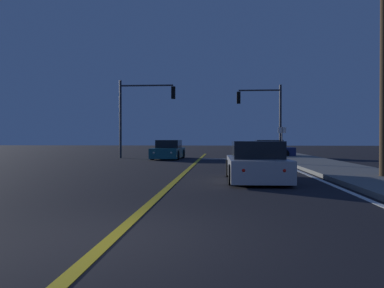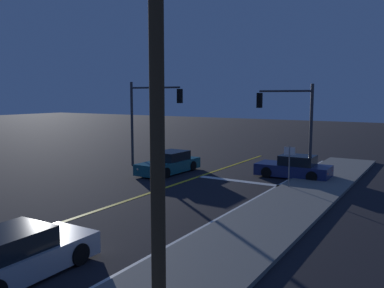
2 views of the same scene
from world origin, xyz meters
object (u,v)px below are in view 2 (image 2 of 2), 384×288
(car_far_approaching_teal, at_px, (169,164))
(car_mid_block_silver, at_px, (17,256))
(traffic_signal_near_right, at_px, (291,116))
(car_side_waiting_navy, at_px, (294,168))
(utility_pole_right, at_px, (157,84))
(traffic_signal_far_left, at_px, (149,110))
(street_sign_corner, at_px, (289,160))

(car_far_approaching_teal, bearing_deg, car_mid_block_silver, 110.80)
(car_mid_block_silver, relative_size, traffic_signal_near_right, 0.79)
(car_side_waiting_navy, bearing_deg, utility_pole_right, -173.63)
(car_side_waiting_navy, bearing_deg, car_far_approaching_teal, 109.30)
(car_mid_block_silver, distance_m, utility_pole_right, 6.29)
(car_far_approaching_teal, distance_m, car_mid_block_silver, 15.13)
(traffic_signal_near_right, bearing_deg, car_mid_block_silver, 82.94)
(car_mid_block_silver, bearing_deg, car_side_waiting_navy, 81.60)
(utility_pole_right, bearing_deg, car_mid_block_silver, -173.59)
(car_side_waiting_navy, height_order, traffic_signal_near_right, traffic_signal_near_right)
(car_far_approaching_teal, bearing_deg, traffic_signal_far_left, -19.93)
(street_sign_corner, bearing_deg, utility_pole_right, -83.98)
(car_far_approaching_teal, height_order, street_sign_corner, street_sign_corner)
(car_mid_block_silver, distance_m, traffic_signal_far_left, 17.10)
(car_side_waiting_navy, xyz_separation_m, street_sign_corner, (0.72, -3.17, 0.95))
(utility_pole_right, xyz_separation_m, street_sign_corner, (-1.40, 13.29, -3.56))
(car_side_waiting_navy, xyz_separation_m, car_mid_block_silver, (-2.24, -16.95, -0.00))
(car_far_approaching_teal, xyz_separation_m, car_mid_block_silver, (4.95, -14.30, -0.00))
(car_side_waiting_navy, relative_size, traffic_signal_near_right, 0.79)
(traffic_signal_near_right, relative_size, utility_pole_right, 0.56)
(car_side_waiting_navy, height_order, street_sign_corner, street_sign_corner)
(car_far_approaching_teal, relative_size, utility_pole_right, 0.48)
(car_far_approaching_teal, bearing_deg, traffic_signal_near_right, -160.27)
(traffic_signal_near_right, distance_m, traffic_signal_far_left, 9.33)
(car_far_approaching_teal, height_order, traffic_signal_near_right, traffic_signal_near_right)
(car_far_approaching_teal, xyz_separation_m, traffic_signal_near_right, (7.00, 2.28, 3.07))
(car_side_waiting_navy, bearing_deg, traffic_signal_near_right, 152.24)
(street_sign_corner, bearing_deg, car_mid_block_silver, -102.12)
(car_far_approaching_teal, bearing_deg, car_side_waiting_navy, -158.04)
(car_mid_block_silver, bearing_deg, street_sign_corner, 77.02)
(car_side_waiting_navy, relative_size, street_sign_corner, 1.92)
(car_side_waiting_navy, relative_size, traffic_signal_far_left, 0.75)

